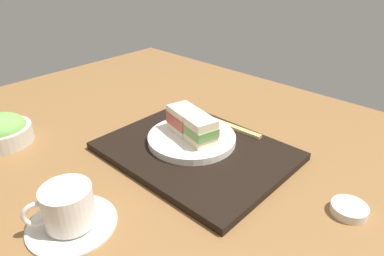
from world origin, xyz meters
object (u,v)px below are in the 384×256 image
sandwich_plate (192,138)px  sandwich_near (200,129)px  salad_bowl (2,131)px  coffee_cup (68,210)px  small_sauce_dish (349,209)px  chopsticks_pair (227,125)px  sandwich_far (184,119)px

sandwich_plate → sandwich_near: 4.60cm
sandwich_near → salad_bowl: bearing=36.8°
coffee_cup → small_sauce_dish: coffee_cup is taller
salad_bowl → coffee_cup: (-35.43, 3.36, 0.28)cm
sandwich_near → small_sauce_dish: 31.87cm
small_sauce_dish → salad_bowl: bearing=24.3°
chopsticks_pair → salad_bowl: bearing=48.2°
salad_bowl → small_sauce_dish: (-67.44, -30.38, -2.16)cm
chopsticks_pair → sandwich_near: bearing=97.1°
sandwich_far → small_sauce_dish: 37.37cm
sandwich_far → sandwich_near: bearing=168.0°
sandwich_far → salad_bowl: sandwich_far is taller
small_sauce_dish → coffee_cup: bearing=46.5°
salad_bowl → small_sauce_dish: size_ratio=2.07×
small_sauce_dish → chopsticks_pair: bearing=-14.4°
sandwich_near → small_sauce_dish: bearing=-174.0°
chopsticks_pair → small_sauce_dish: chopsticks_pair is taller
sandwich_plate → coffee_cup: size_ratio=1.34×
sandwich_near → chopsticks_pair: bearing=-82.9°
salad_bowl → chopsticks_pair: (-34.72, -38.81, -0.97)cm
salad_bowl → sandwich_near: bearing=-143.2°
sandwich_plate → coffee_cup: 31.14cm
salad_bowl → chopsticks_pair: size_ratio=0.69×
sandwich_far → chopsticks_pair: sandwich_far is taller
sandwich_far → coffee_cup: bearing=98.8°
sandwich_far → small_sauce_dish: (-36.94, -2.08, -5.21)cm
sandwich_near → sandwich_far: bearing=-12.0°
chopsticks_pair → small_sauce_dish: (-32.73, 8.42, -1.19)cm
sandwich_plate → sandwich_near: bearing=168.0°
salad_bowl → small_sauce_dish: salad_bowl is taller
sandwich_plate → chopsticks_pair: bearing=-97.1°
salad_bowl → small_sauce_dish: 74.00cm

